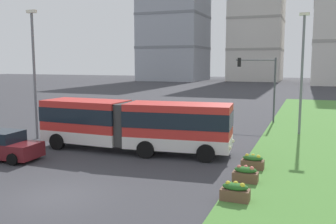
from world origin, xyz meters
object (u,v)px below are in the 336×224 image
(streetlight_median, at_px, (302,69))
(apartment_tower_west, at_px, (174,17))
(flower_planter_2, at_px, (253,162))
(flower_planter_0, at_px, (235,192))
(flower_planter_1, at_px, (245,174))
(traffic_light_far_right, at_px, (261,78))
(apartment_tower_westcentre, at_px, (258,6))
(streetlight_left, at_px, (34,69))
(car_maroon_sedan, at_px, (1,146))
(articulated_bus, at_px, (133,124))

(streetlight_median, distance_m, apartment_tower_west, 89.41)
(flower_planter_2, xyz_separation_m, streetlight_median, (1.90, 10.37, 4.45))
(flower_planter_0, distance_m, apartment_tower_west, 102.93)
(flower_planter_1, bearing_deg, traffic_light_far_right, 95.03)
(flower_planter_2, relative_size, apartment_tower_westcentre, 0.02)
(streetlight_median, bearing_deg, streetlight_left, -155.27)
(flower_planter_0, bearing_deg, flower_planter_1, 90.00)
(car_maroon_sedan, relative_size, flower_planter_1, 4.07)
(flower_planter_0, distance_m, flower_planter_1, 2.40)
(traffic_light_far_right, distance_m, streetlight_median, 6.16)
(articulated_bus, relative_size, flower_planter_2, 10.87)
(articulated_bus, height_order, streetlight_median, streetlight_median)
(flower_planter_0, relative_size, flower_planter_2, 1.00)
(car_maroon_sedan, bearing_deg, apartment_tower_west, 104.24)
(flower_planter_1, relative_size, flower_planter_2, 1.00)
(flower_planter_0, bearing_deg, apartment_tower_westcentre, 97.37)
(traffic_light_far_right, xyz_separation_m, apartment_tower_west, (-35.30, 74.29, 15.07))
(articulated_bus, relative_size, car_maroon_sedan, 2.67)
(streetlight_left, bearing_deg, articulated_bus, -6.69)
(car_maroon_sedan, relative_size, streetlight_median, 0.51)
(car_maroon_sedan, height_order, flower_planter_2, car_maroon_sedan)
(articulated_bus, bearing_deg, apartment_tower_west, 108.51)
(articulated_bus, relative_size, flower_planter_0, 10.87)
(flower_planter_2, xyz_separation_m, apartment_tower_west, (-36.85, 89.69, 18.61))
(car_maroon_sedan, height_order, streetlight_median, streetlight_median)
(apartment_tower_west, height_order, apartment_tower_westcentre, apartment_tower_westcentre)
(streetlight_median, height_order, apartment_tower_westcentre, apartment_tower_westcentre)
(apartment_tower_westcentre, bearing_deg, streetlight_median, -80.15)
(car_maroon_sedan, height_order, traffic_light_far_right, traffic_light_far_right)
(apartment_tower_westcentre, bearing_deg, car_maroon_sedan, -90.14)
(flower_planter_2, height_order, apartment_tower_west, apartment_tower_west)
(flower_planter_0, distance_m, flower_planter_2, 4.60)
(flower_planter_2, bearing_deg, apartment_tower_westcentre, 97.72)
(apartment_tower_west, xyz_separation_m, apartment_tower_westcentre, (23.70, 7.31, 3.02))
(flower_planter_0, height_order, streetlight_left, streetlight_left)
(flower_planter_0, distance_m, streetlight_median, 15.73)
(articulated_bus, relative_size, streetlight_left, 1.35)
(apartment_tower_westcentre, bearing_deg, streetlight_left, -91.34)
(flower_planter_2, bearing_deg, streetlight_median, 79.62)
(traffic_light_far_right, height_order, apartment_tower_west, apartment_tower_west)
(traffic_light_far_right, bearing_deg, articulated_bus, -112.52)
(flower_planter_2, relative_size, streetlight_left, 0.12)
(flower_planter_2, height_order, streetlight_left, streetlight_left)
(articulated_bus, height_order, apartment_tower_west, apartment_tower_west)
(traffic_light_far_right, bearing_deg, flower_planter_2, -84.26)
(flower_planter_2, distance_m, streetlight_median, 11.44)
(articulated_bus, distance_m, streetlight_left, 8.70)
(car_maroon_sedan, xyz_separation_m, streetlight_median, (15.29, 13.15, 4.12))
(flower_planter_0, height_order, flower_planter_1, same)
(flower_planter_1, distance_m, flower_planter_2, 2.20)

